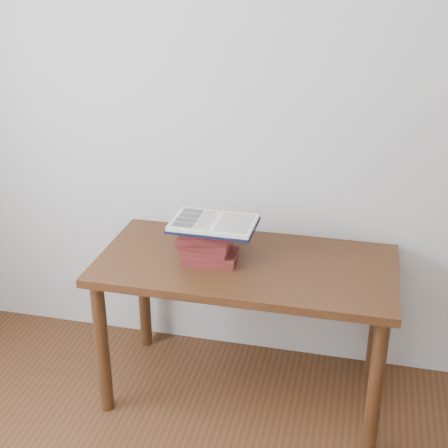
# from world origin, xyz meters

# --- Properties ---
(room_shell) EXTENTS (3.54, 3.54, 2.62)m
(room_shell) POSITION_xyz_m (-0.08, 0.01, 1.63)
(room_shell) COLOR beige
(room_shell) RESTS_ON ground
(desk) EXTENTS (1.29, 0.65, 0.69)m
(desk) POSITION_xyz_m (-0.02, 1.38, 0.59)
(desk) COLOR #442011
(desk) RESTS_ON ground
(book_stack) EXTENTS (0.27, 0.21, 0.15)m
(book_stack) POSITION_xyz_m (-0.19, 1.37, 0.77)
(book_stack) COLOR #5E2517
(book_stack) RESTS_ON desk
(open_book) EXTENTS (0.37, 0.26, 0.03)m
(open_book) POSITION_xyz_m (-0.16, 1.39, 0.86)
(open_book) COLOR black
(open_book) RESTS_ON book_stack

